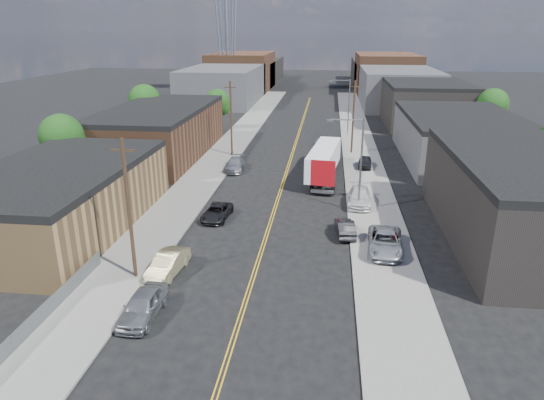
% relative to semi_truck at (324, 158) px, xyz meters
% --- Properties ---
extents(ground, '(260.00, 260.00, 0.00)m').
position_rel_semi_truck_xyz_m(ground, '(-4.50, 23.66, -2.20)').
color(ground, black).
rests_on(ground, ground).
extents(centerline, '(0.32, 120.00, 0.01)m').
position_rel_semi_truck_xyz_m(centerline, '(-4.50, 8.66, -2.20)').
color(centerline, gold).
rests_on(centerline, ground).
extents(sidewalk_left, '(5.00, 140.00, 0.15)m').
position_rel_semi_truck_xyz_m(sidewalk_left, '(-14.00, 8.66, -2.13)').
color(sidewalk_left, slate).
rests_on(sidewalk_left, ground).
extents(sidewalk_right, '(5.00, 140.00, 0.15)m').
position_rel_semi_truck_xyz_m(sidewalk_right, '(5.00, 8.66, -2.13)').
color(sidewalk_right, slate).
rests_on(sidewalk_right, ground).
extents(warehouse_tan, '(12.00, 22.00, 5.60)m').
position_rel_semi_truck_xyz_m(warehouse_tan, '(-22.50, -18.34, 0.60)').
color(warehouse_tan, olive).
rests_on(warehouse_tan, ground).
extents(warehouse_brown, '(12.00, 26.00, 6.60)m').
position_rel_semi_truck_xyz_m(warehouse_brown, '(-22.50, 7.66, 1.10)').
color(warehouse_brown, '#533321').
rests_on(warehouse_brown, ground).
extents(industrial_right_a, '(14.00, 22.00, 7.10)m').
position_rel_semi_truck_xyz_m(industrial_right_a, '(17.49, -16.34, 1.35)').
color(industrial_right_a, black).
rests_on(industrial_right_a, ground).
extents(industrial_right_b, '(14.00, 24.00, 6.10)m').
position_rel_semi_truck_xyz_m(industrial_right_b, '(17.50, 9.66, 0.85)').
color(industrial_right_b, '#343436').
rests_on(industrial_right_b, ground).
extents(industrial_right_c, '(14.00, 22.00, 7.60)m').
position_rel_semi_truck_xyz_m(industrial_right_c, '(17.50, 35.66, 1.60)').
color(industrial_right_c, black).
rests_on(industrial_right_c, ground).
extents(skyline_left_a, '(16.00, 30.00, 8.00)m').
position_rel_semi_truck_xyz_m(skyline_left_a, '(-24.50, 58.66, 1.80)').
color(skyline_left_a, '#343436').
rests_on(skyline_left_a, ground).
extents(skyline_right_a, '(16.00, 30.00, 8.00)m').
position_rel_semi_truck_xyz_m(skyline_right_a, '(15.50, 58.66, 1.80)').
color(skyline_right_a, '#343436').
rests_on(skyline_right_a, ground).
extents(skyline_left_b, '(16.00, 26.00, 10.00)m').
position_rel_semi_truck_xyz_m(skyline_left_b, '(-24.50, 83.66, 2.80)').
color(skyline_left_b, '#533321').
rests_on(skyline_left_b, ground).
extents(skyline_right_b, '(16.00, 26.00, 10.00)m').
position_rel_semi_truck_xyz_m(skyline_right_b, '(15.50, 83.66, 2.80)').
color(skyline_right_b, '#533321').
rests_on(skyline_right_b, ground).
extents(skyline_left_c, '(16.00, 40.00, 7.00)m').
position_rel_semi_truck_xyz_m(skyline_left_c, '(-24.50, 103.66, 1.30)').
color(skyline_left_c, black).
rests_on(skyline_left_c, ground).
extents(skyline_right_c, '(16.00, 40.00, 7.00)m').
position_rel_semi_truck_xyz_m(skyline_right_c, '(15.50, 103.66, 1.30)').
color(skyline_right_c, black).
rests_on(skyline_right_c, ground).
extents(streetlight_near, '(3.39, 0.25, 9.00)m').
position_rel_semi_truck_xyz_m(streetlight_near, '(3.10, -11.34, 3.12)').
color(streetlight_near, gray).
rests_on(streetlight_near, ground).
extents(streetlight_far, '(3.39, 0.25, 9.00)m').
position_rel_semi_truck_xyz_m(streetlight_far, '(3.10, 23.66, 3.12)').
color(streetlight_far, gray).
rests_on(streetlight_far, ground).
extents(utility_pole_left_near, '(1.60, 0.26, 10.00)m').
position_rel_semi_truck_xyz_m(utility_pole_left_near, '(-12.70, -26.34, 2.94)').
color(utility_pole_left_near, black).
rests_on(utility_pole_left_near, ground).
extents(utility_pole_left_far, '(1.60, 0.26, 10.00)m').
position_rel_semi_truck_xyz_m(utility_pole_left_far, '(-12.70, 8.66, 2.94)').
color(utility_pole_left_far, black).
rests_on(utility_pole_left_far, ground).
extents(utility_pole_right, '(1.60, 0.26, 10.00)m').
position_rel_semi_truck_xyz_m(utility_pole_right, '(3.70, 11.66, 2.94)').
color(utility_pole_right, black).
rests_on(utility_pole_right, ground).
extents(chainlink_fence, '(0.05, 16.00, 1.22)m').
position_rel_semi_truck_xyz_m(chainlink_fence, '(-16.00, -32.84, -1.55)').
color(chainlink_fence, slate).
rests_on(chainlink_fence, ground).
extents(tree_left_near, '(4.85, 4.76, 7.91)m').
position_rel_semi_truck_xyz_m(tree_left_near, '(-28.44, -6.34, 2.97)').
color(tree_left_near, black).
rests_on(tree_left_near, ground).
extents(tree_left_mid, '(5.10, 5.04, 8.37)m').
position_rel_semi_truck_xyz_m(tree_left_mid, '(-28.44, 18.66, 3.28)').
color(tree_left_mid, black).
rests_on(tree_left_mid, ground).
extents(tree_left_far, '(4.35, 4.20, 6.97)m').
position_rel_semi_truck_xyz_m(tree_left_far, '(-18.44, 25.66, 2.36)').
color(tree_left_far, black).
rests_on(tree_left_far, ground).
extents(tree_right_far, '(4.85, 4.76, 7.91)m').
position_rel_semi_truck_xyz_m(tree_right_far, '(25.56, 23.66, 2.97)').
color(tree_right_far, black).
rests_on(tree_right_far, ground).
extents(semi_truck, '(3.92, 15.05, 3.87)m').
position_rel_semi_truck_xyz_m(semi_truck, '(0.00, 0.00, 0.00)').
color(semi_truck, silver).
rests_on(semi_truck, ground).
extents(car_left_a, '(2.04, 4.85, 1.64)m').
position_rel_semi_truck_xyz_m(car_left_a, '(-10.33, -31.08, -1.38)').
color(car_left_a, '#929597').
rests_on(car_left_a, ground).
extents(car_left_b, '(2.17, 4.84, 1.54)m').
position_rel_semi_truck_xyz_m(car_left_b, '(-10.61, -25.52, -1.43)').
color(car_left_b, '#91885F').
rests_on(car_left_b, ground).
extents(car_left_c, '(2.45, 4.75, 1.28)m').
position_rel_semi_truck_xyz_m(car_left_c, '(-9.50, -14.74, -1.56)').
color(car_left_c, black).
rests_on(car_left_c, ground).
extents(car_left_d, '(2.35, 5.23, 1.49)m').
position_rel_semi_truck_xyz_m(car_left_d, '(-10.90, 1.36, -1.46)').
color(car_left_d, '#949699').
rests_on(car_left_d, ground).
extents(car_right_oncoming, '(1.85, 4.23, 1.35)m').
position_rel_semi_truck_xyz_m(car_right_oncoming, '(2.10, -17.16, -1.53)').
color(car_right_oncoming, black).
rests_on(car_right_oncoming, ground).
extents(car_right_lot_a, '(3.03, 5.87, 1.58)m').
position_rel_semi_truck_xyz_m(car_right_lot_a, '(5.10, -20.24, -1.26)').
color(car_right_lot_a, '#ACAFB1').
rests_on(car_right_lot_a, sidewalk_right).
extents(car_right_lot_b, '(2.43, 5.42, 1.54)m').
position_rel_semi_truck_xyz_m(car_right_lot_b, '(3.70, -9.70, -1.28)').
color(car_right_lot_b, silver).
rests_on(car_right_lot_b, sidewalk_right).
extents(car_right_lot_c, '(1.94, 4.12, 1.36)m').
position_rel_semi_truck_xyz_m(car_right_lot_c, '(5.07, 4.10, -1.37)').
color(car_right_lot_c, black).
rests_on(car_right_lot_c, sidewalk_right).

